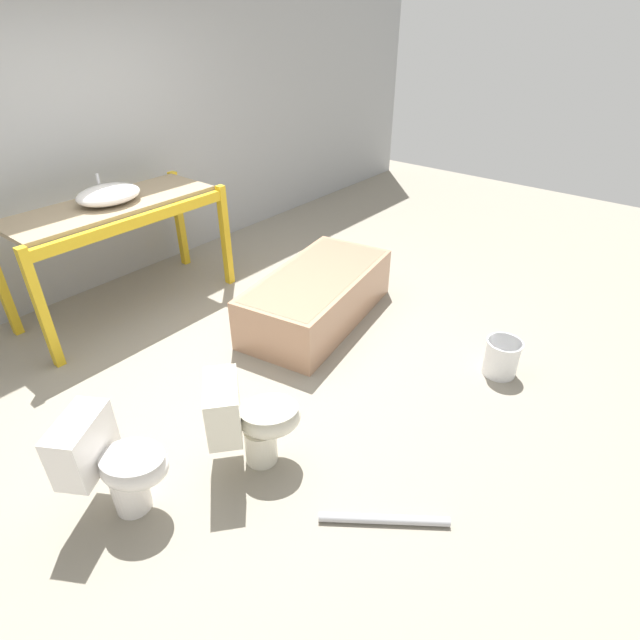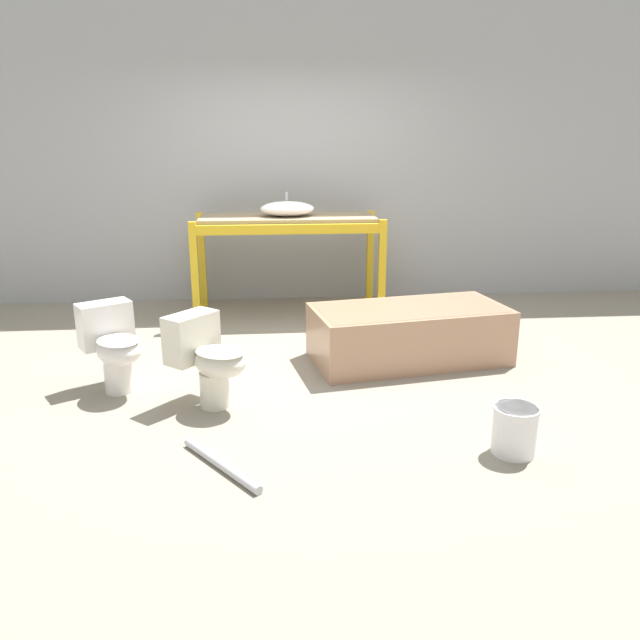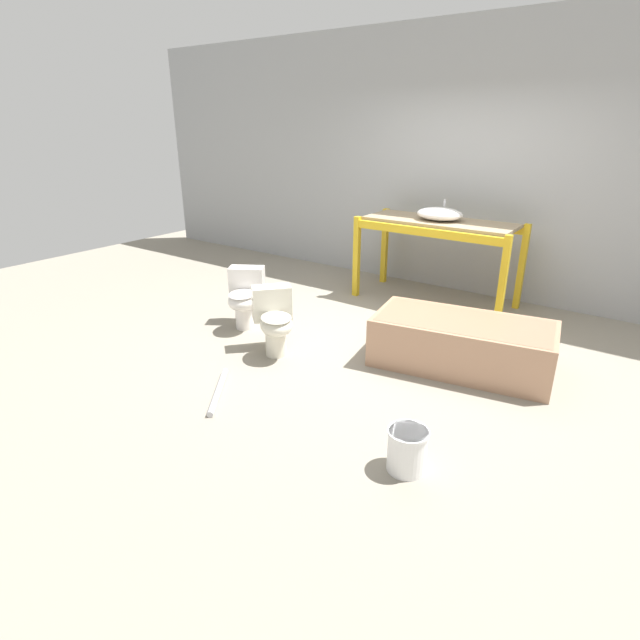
% 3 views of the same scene
% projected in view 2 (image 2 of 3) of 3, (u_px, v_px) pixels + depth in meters
% --- Properties ---
extents(ground_plane, '(12.00, 12.00, 0.00)m').
position_uv_depth(ground_plane, '(305.00, 356.00, 5.22)').
color(ground_plane, gray).
extents(warehouse_wall_rear, '(10.80, 0.08, 3.20)m').
position_uv_depth(warehouse_wall_rear, '(292.00, 152.00, 6.67)').
color(warehouse_wall_rear, '#9EA0A3').
rests_on(warehouse_wall_rear, ground_plane).
extents(shelving_rack, '(1.87, 0.79, 1.00)m').
position_uv_depth(shelving_rack, '(288.00, 231.00, 6.25)').
color(shelving_rack, gold).
rests_on(shelving_rack, ground_plane).
extents(sink_basin, '(0.54, 0.42, 0.23)m').
position_uv_depth(sink_basin, '(287.00, 209.00, 6.17)').
color(sink_basin, white).
rests_on(sink_basin, shelving_rack).
extents(bathtub_main, '(1.65, 1.00, 0.45)m').
position_uv_depth(bathtub_main, '(409.00, 330.00, 5.05)').
color(bathtub_main, tan).
rests_on(bathtub_main, ground_plane).
extents(toilet_near, '(0.56, 0.63, 0.62)m').
position_uv_depth(toilet_near, '(113.00, 344.00, 4.43)').
color(toilet_near, white).
rests_on(toilet_near, ground_plane).
extents(toilet_far, '(0.63, 0.60, 0.62)m').
position_uv_depth(toilet_far, '(208.00, 356.00, 4.18)').
color(toilet_far, silver).
rests_on(toilet_far, ground_plane).
extents(bucket_white, '(0.27, 0.27, 0.29)m').
position_uv_depth(bucket_white, '(515.00, 429.00, 3.58)').
color(bucket_white, white).
rests_on(bucket_white, ground_plane).
extents(loose_pipe, '(0.47, 0.61, 0.05)m').
position_uv_depth(loose_pipe, '(221.00, 464.00, 3.45)').
color(loose_pipe, '#B7B7BC').
rests_on(loose_pipe, ground_plane).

